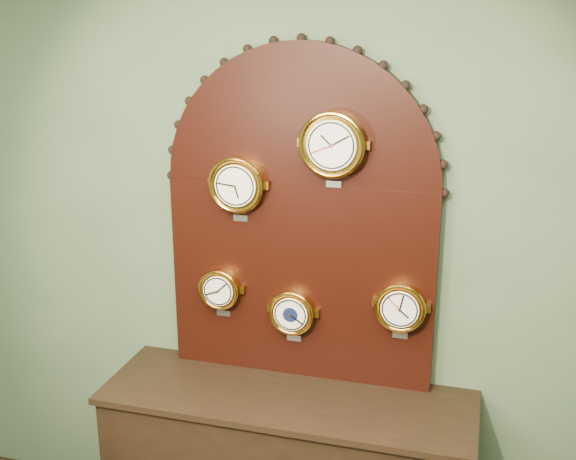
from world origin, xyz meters
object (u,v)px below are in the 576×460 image
(display_board, at_px, (301,207))
(arabic_clock, at_px, (333,144))
(barometer, at_px, (292,312))
(hygrometer, at_px, (220,289))
(tide_clock, at_px, (401,307))
(roman_clock, at_px, (237,184))

(display_board, xyz_separation_m, arabic_clock, (0.15, -0.07, 0.29))
(display_board, xyz_separation_m, barometer, (-0.02, -0.07, -0.47))
(arabic_clock, xyz_separation_m, barometer, (-0.17, 0.00, -0.76))
(barometer, bearing_deg, arabic_clock, -0.52)
(display_board, relative_size, hygrometer, 6.30)
(display_board, relative_size, arabic_clock, 4.67)
(barometer, xyz_separation_m, tide_clock, (0.48, -0.00, 0.08))
(hygrometer, xyz_separation_m, tide_clock, (0.82, -0.00, 0.01))
(hygrometer, distance_m, barometer, 0.35)
(roman_clock, xyz_separation_m, arabic_clock, (0.42, -0.00, 0.19))
(hygrometer, distance_m, tide_clock, 0.82)
(roman_clock, bearing_deg, barometer, 0.20)
(roman_clock, bearing_deg, display_board, 14.20)
(barometer, bearing_deg, hygrometer, 179.89)
(roman_clock, height_order, hygrometer, roman_clock)
(arabic_clock, distance_m, tide_clock, 0.75)
(hygrometer, height_order, barometer, hygrometer)
(barometer, bearing_deg, roman_clock, -179.80)
(display_board, height_order, barometer, display_board)
(roman_clock, height_order, arabic_clock, arabic_clock)
(arabic_clock, relative_size, barometer, 1.26)
(arabic_clock, height_order, tide_clock, arabic_clock)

